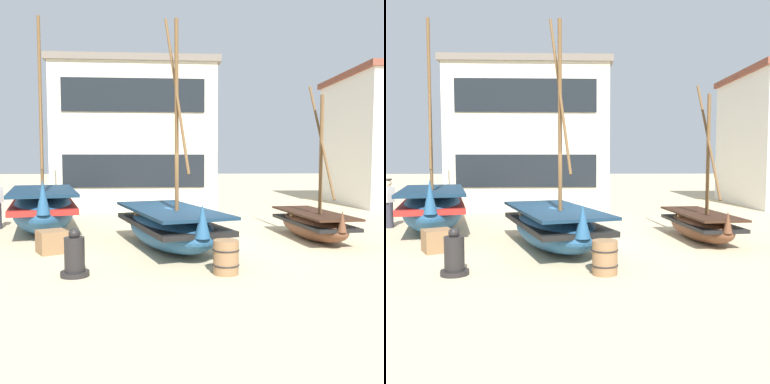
# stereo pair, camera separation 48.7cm
# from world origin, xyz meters

# --- Properties ---
(ground_plane) EXTENTS (120.00, 120.00, 0.00)m
(ground_plane) POSITION_xyz_m (0.00, 0.00, 0.00)
(ground_plane) COLOR #CCB78E
(fishing_boat_near_left) EXTENTS (1.58, 3.65, 4.50)m
(fishing_boat_near_left) POSITION_xyz_m (3.55, 0.90, 0.46)
(fishing_boat_near_left) COLOR brown
(fishing_boat_near_left) RESTS_ON ground
(fishing_boat_centre_large) EXTENTS (3.19, 5.48, 6.75)m
(fishing_boat_centre_large) POSITION_xyz_m (-4.74, 2.96, 0.77)
(fishing_boat_centre_large) COLOR #23517A
(fishing_boat_centre_large) RESTS_ON ground
(fishing_boat_far_right) EXTENTS (3.11, 4.91, 5.98)m
(fishing_boat_far_right) POSITION_xyz_m (-0.67, -0.13, 0.60)
(fishing_boat_far_right) COLOR #23517A
(fishing_boat_far_right) RESTS_ON ground
(capstan_winch) EXTENTS (0.57, 0.57, 0.97)m
(capstan_winch) POSITION_xyz_m (-2.63, -2.74, 0.39)
(capstan_winch) COLOR black
(capstan_winch) RESTS_ON ground
(wooden_barrel) EXTENTS (0.56, 0.56, 0.70)m
(wooden_barrel) POSITION_xyz_m (0.42, -2.80, 0.35)
(wooden_barrel) COLOR olive
(wooden_barrel) RESTS_ON ground
(cargo_crate) EXTENTS (0.92, 0.92, 0.57)m
(cargo_crate) POSITION_xyz_m (-3.62, -0.48, 0.28)
(cargo_crate) COLOR olive
(cargo_crate) RESTS_ON ground
(harbor_building_main) EXTENTS (7.73, 7.10, 6.95)m
(harbor_building_main) POSITION_xyz_m (-2.07, 11.35, 3.49)
(harbor_building_main) COLOR beige
(harbor_building_main) RESTS_ON ground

